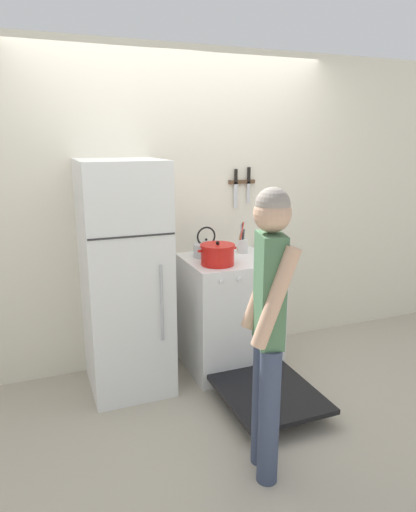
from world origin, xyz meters
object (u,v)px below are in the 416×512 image
stove_range (231,315)px  person (269,320)px  utensil_jar (242,245)px  refrigerator (125,278)px  tea_kettle (206,248)px  dutch_oven_pot (218,254)px

stove_range → person: bearing=-105.3°
stove_range → utensil_jar: utensil_jar is taller
refrigerator → person: size_ratio=1.06×
refrigerator → stove_range: size_ratio=1.22×
refrigerator → tea_kettle: size_ratio=6.56×
tea_kettle → person: bearing=-97.6°
person → utensil_jar: bearing=-5.3°
person → dutch_oven_pot: bearing=6.2°
utensil_jar → person: 1.46m
refrigerator → dutch_oven_pot: size_ratio=5.62×
stove_range → dutch_oven_pot: (-0.16, -0.09, 0.54)m
stove_range → utensil_jar: (0.18, 0.18, 0.53)m
tea_kettle → dutch_oven_pot: bearing=-92.7°
refrigerator → dutch_oven_pot: bearing=-11.1°
utensil_jar → person: person is taller
refrigerator → dutch_oven_pot: 0.71m
dutch_oven_pot → person: person is taller
person → tea_kettle: bearing=7.3°
stove_range → dutch_oven_pot: size_ratio=4.59×
refrigerator → stove_range: bearing=-2.8°
tea_kettle → refrigerator: bearing=-169.5°
dutch_oven_pot → tea_kettle: (0.01, 0.26, -0.01)m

